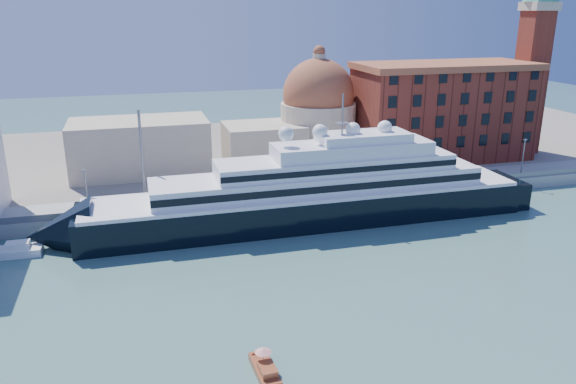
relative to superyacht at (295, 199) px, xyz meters
name	(u,v)px	position (x,y,z in m)	size (l,w,h in m)	color
ground	(300,284)	(-5.96, -23.00, -4.70)	(400.00, 400.00, 0.00)	#38615B
quay	(250,201)	(-5.96, 11.00, -3.45)	(180.00, 10.00, 2.50)	gray
land	(218,153)	(-5.96, 52.00, -3.70)	(260.00, 72.00, 2.00)	slate
quay_fence	(255,199)	(-5.96, 6.50, -1.60)	(180.00, 0.10, 1.20)	slate
superyacht	(295,199)	(0.00, 0.00, 0.00)	(91.22, 12.65, 27.26)	black
service_barge	(8,252)	(-47.87, -1.46, -4.02)	(10.68, 3.74, 2.39)	white
water_taxi	(265,369)	(-15.64, -42.14, -4.00)	(2.37, 6.31, 2.95)	maroon
warehouse	(443,110)	(46.04, 29.00, 9.08)	(43.00, 19.00, 23.25)	maroon
campanile	(534,46)	(70.04, 29.00, 24.05)	(8.40, 8.40, 47.00)	maroon
church	(255,128)	(0.43, 34.72, 6.20)	(66.00, 18.00, 25.50)	beige
lamp_posts	(184,166)	(-18.63, 9.27, 5.14)	(120.80, 2.40, 18.00)	slate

